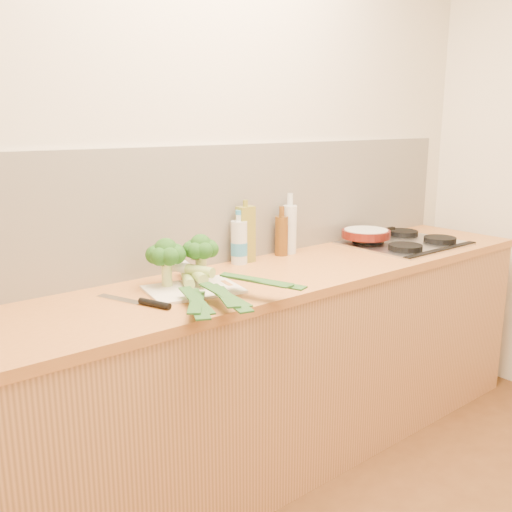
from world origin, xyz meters
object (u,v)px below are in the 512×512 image
at_px(chopping_board, 193,289).
at_px(gas_hob, 405,242).
at_px(skillet, 366,233).
at_px(chefs_knife, 146,303).

bearing_deg(chopping_board, gas_hob, 11.43).
xyz_separation_m(gas_hob, skillet, (-0.16, 0.13, 0.05)).
distance_m(chopping_board, skillet, 1.19).
height_order(chefs_knife, skillet, skillet).
bearing_deg(skillet, chopping_board, -176.01).
distance_m(gas_hob, skillet, 0.21).
bearing_deg(chefs_knife, chopping_board, -9.76).
relative_size(chefs_knife, skillet, 0.87).
bearing_deg(chefs_knife, skillet, -13.35).
bearing_deg(skillet, chefs_knife, -175.30).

